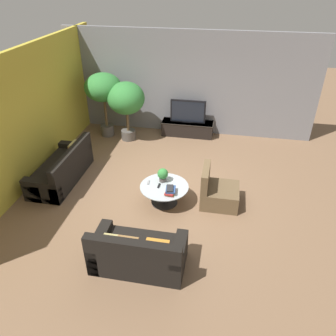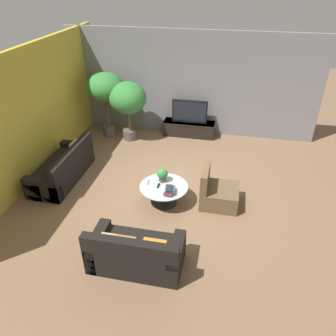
{
  "view_description": "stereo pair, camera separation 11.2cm",
  "coord_description": "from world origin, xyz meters",
  "px_view_note": "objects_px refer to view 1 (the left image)",
  "views": [
    {
      "loc": [
        1.19,
        -6.13,
        4.45
      ],
      "look_at": [
        0.02,
        0.05,
        0.55
      ],
      "focal_mm": 35.0,
      "sensor_mm": 36.0,
      "label": 1
    },
    {
      "loc": [
        1.3,
        -6.1,
        4.45
      ],
      "look_at": [
        0.02,
        0.05,
        0.55
      ],
      "focal_mm": 35.0,
      "sensor_mm": 36.0,
      "label": 2
    }
  ],
  "objects_px": {
    "armchair_wicker": "(217,192)",
    "potted_palm_corner": "(126,100)",
    "media_console": "(187,128)",
    "couch_by_wall": "(63,169)",
    "coffee_table": "(164,191)",
    "couch_near_entry": "(138,253)",
    "television": "(188,111)",
    "potted_plant_tabletop": "(163,174)",
    "potted_palm_tall": "(103,90)"
  },
  "relations": [
    {
      "from": "television",
      "to": "armchair_wicker",
      "type": "relative_size",
      "value": 1.21
    },
    {
      "from": "couch_near_entry",
      "to": "armchair_wicker",
      "type": "xyz_separation_m",
      "value": [
        1.22,
        2.04,
        -0.02
      ]
    },
    {
      "from": "armchair_wicker",
      "to": "potted_plant_tabletop",
      "type": "height_order",
      "value": "armchair_wicker"
    },
    {
      "from": "armchair_wicker",
      "to": "potted_palm_corner",
      "type": "xyz_separation_m",
      "value": [
        -2.79,
        2.64,
        0.95
      ]
    },
    {
      "from": "coffee_table",
      "to": "media_console",
      "type": "bearing_deg",
      "value": 89.46
    },
    {
      "from": "potted_palm_corner",
      "to": "television",
      "type": "bearing_deg",
      "value": 19.45
    },
    {
      "from": "couch_near_entry",
      "to": "couch_by_wall",
      "type": "bearing_deg",
      "value": -42.4
    },
    {
      "from": "television",
      "to": "armchair_wicker",
      "type": "height_order",
      "value": "television"
    },
    {
      "from": "couch_by_wall",
      "to": "coffee_table",
      "type": "bearing_deg",
      "value": 80.41
    },
    {
      "from": "potted_palm_tall",
      "to": "television",
      "type": "bearing_deg",
      "value": 10.58
    },
    {
      "from": "coffee_table",
      "to": "armchair_wicker",
      "type": "distance_m",
      "value": 1.15
    },
    {
      "from": "coffee_table",
      "to": "couch_near_entry",
      "type": "relative_size",
      "value": 0.66
    },
    {
      "from": "couch_by_wall",
      "to": "armchair_wicker",
      "type": "bearing_deg",
      "value": 86.42
    },
    {
      "from": "media_console",
      "to": "potted_plant_tabletop",
      "type": "xyz_separation_m",
      "value": [
        -0.1,
        -3.26,
        0.38
      ]
    },
    {
      "from": "coffee_table",
      "to": "armchair_wicker",
      "type": "xyz_separation_m",
      "value": [
        1.13,
        0.2,
        -0.03
      ]
    },
    {
      "from": "couch_by_wall",
      "to": "armchair_wicker",
      "type": "distance_m",
      "value": 3.72
    },
    {
      "from": "media_console",
      "to": "potted_plant_tabletop",
      "type": "relative_size",
      "value": 5.02
    },
    {
      "from": "media_console",
      "to": "couch_by_wall",
      "type": "distance_m",
      "value": 3.98
    },
    {
      "from": "potted_plant_tabletop",
      "to": "couch_near_entry",
      "type": "bearing_deg",
      "value": -90.48
    },
    {
      "from": "media_console",
      "to": "couch_by_wall",
      "type": "bearing_deg",
      "value": -130.97
    },
    {
      "from": "media_console",
      "to": "potted_palm_corner",
      "type": "xyz_separation_m",
      "value": [
        -1.69,
        -0.6,
        0.99
      ]
    },
    {
      "from": "armchair_wicker",
      "to": "potted_palm_tall",
      "type": "relative_size",
      "value": 0.45
    },
    {
      "from": "potted_palm_corner",
      "to": "media_console",
      "type": "bearing_deg",
      "value": 19.5
    },
    {
      "from": "couch_near_entry",
      "to": "potted_palm_tall",
      "type": "height_order",
      "value": "potted_palm_tall"
    },
    {
      "from": "media_console",
      "to": "coffee_table",
      "type": "xyz_separation_m",
      "value": [
        -0.03,
        -3.44,
        0.08
      ]
    },
    {
      "from": "couch_by_wall",
      "to": "potted_palm_corner",
      "type": "relative_size",
      "value": 1.13
    },
    {
      "from": "media_console",
      "to": "couch_by_wall",
      "type": "xyz_separation_m",
      "value": [
        -2.61,
        -3.01,
        0.06
      ]
    },
    {
      "from": "coffee_table",
      "to": "couch_near_entry",
      "type": "bearing_deg",
      "value": -92.67
    },
    {
      "from": "potted_palm_tall",
      "to": "potted_palm_corner",
      "type": "distance_m",
      "value": 0.75
    },
    {
      "from": "couch_by_wall",
      "to": "potted_palm_corner",
      "type": "bearing_deg",
      "value": 159.13
    },
    {
      "from": "couch_near_entry",
      "to": "potted_palm_corner",
      "type": "relative_size",
      "value": 0.92
    },
    {
      "from": "television",
      "to": "couch_by_wall",
      "type": "relative_size",
      "value": 0.53
    },
    {
      "from": "couch_by_wall",
      "to": "couch_near_entry",
      "type": "xyz_separation_m",
      "value": [
        2.49,
        -2.28,
        0.0
      ]
    },
    {
      "from": "armchair_wicker",
      "to": "potted_palm_tall",
      "type": "bearing_deg",
      "value": 51.46
    },
    {
      "from": "media_console",
      "to": "coffee_table",
      "type": "relative_size",
      "value": 1.5
    },
    {
      "from": "coffee_table",
      "to": "couch_near_entry",
      "type": "xyz_separation_m",
      "value": [
        -0.09,
        -1.84,
        -0.01
      ]
    },
    {
      "from": "television",
      "to": "coffee_table",
      "type": "relative_size",
      "value": 1.0
    },
    {
      "from": "potted_palm_corner",
      "to": "potted_plant_tabletop",
      "type": "xyz_separation_m",
      "value": [
        1.59,
        -2.66,
        -0.62
      ]
    },
    {
      "from": "television",
      "to": "potted_palm_tall",
      "type": "bearing_deg",
      "value": -169.42
    },
    {
      "from": "potted_palm_corner",
      "to": "potted_plant_tabletop",
      "type": "distance_m",
      "value": 3.16
    },
    {
      "from": "coffee_table",
      "to": "potted_palm_tall",
      "type": "distance_m",
      "value": 3.98
    },
    {
      "from": "media_console",
      "to": "coffee_table",
      "type": "distance_m",
      "value": 3.44
    },
    {
      "from": "television",
      "to": "coffee_table",
      "type": "bearing_deg",
      "value": -90.54
    },
    {
      "from": "potted_palm_tall",
      "to": "potted_plant_tabletop",
      "type": "bearing_deg",
      "value": -50.66
    },
    {
      "from": "armchair_wicker",
      "to": "coffee_table",
      "type": "bearing_deg",
      "value": 100.2
    },
    {
      "from": "potted_palm_corner",
      "to": "coffee_table",
      "type": "bearing_deg",
      "value": -59.7
    },
    {
      "from": "couch_near_entry",
      "to": "potted_palm_tall",
      "type": "xyz_separation_m",
      "value": [
        -2.28,
        4.83,
        1.13
      ]
    },
    {
      "from": "television",
      "to": "armchair_wicker",
      "type": "bearing_deg",
      "value": -71.26
    },
    {
      "from": "coffee_table",
      "to": "couch_near_entry",
      "type": "height_order",
      "value": "couch_near_entry"
    },
    {
      "from": "television",
      "to": "couch_near_entry",
      "type": "distance_m",
      "value": 5.3
    }
  ]
}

